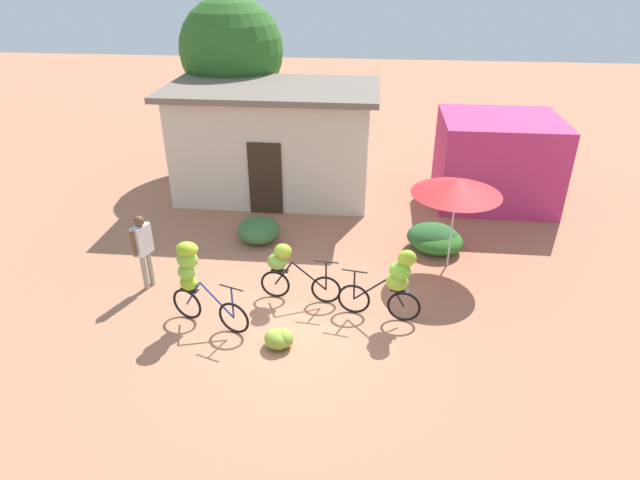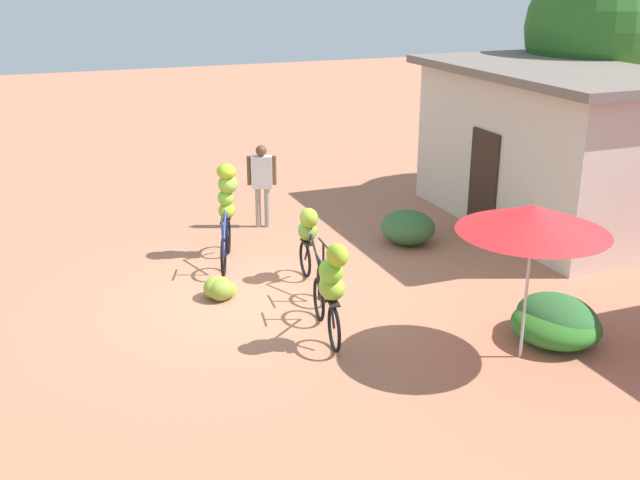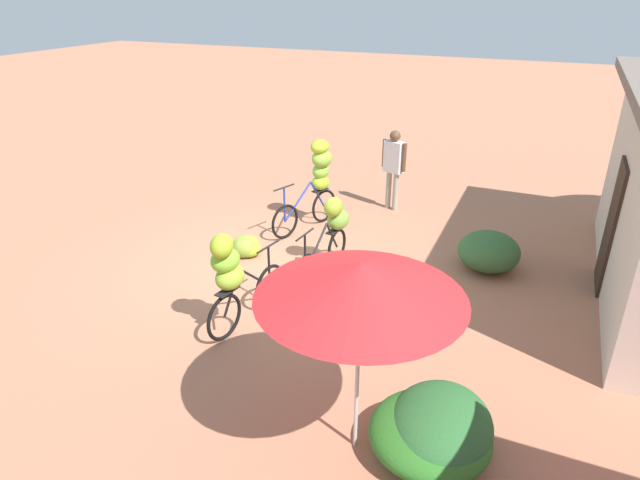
% 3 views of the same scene
% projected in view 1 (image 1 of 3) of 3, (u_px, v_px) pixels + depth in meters
% --- Properties ---
extents(ground_plane, '(60.00, 60.00, 0.00)m').
position_uv_depth(ground_plane, '(294.00, 328.00, 10.39)').
color(ground_plane, '#B07153').
extents(building_low, '(5.90, 3.39, 3.14)m').
position_uv_depth(building_low, '(274.00, 141.00, 15.54)').
color(building_low, beige).
rests_on(building_low, ground).
extents(shop_pink, '(3.20, 2.80, 2.41)m').
position_uv_depth(shop_pink, '(496.00, 160.00, 15.25)').
color(shop_pink, '#CB326E').
rests_on(shop_pink, ground).
extents(tree_behind_building, '(3.22, 3.22, 5.30)m').
position_uv_depth(tree_behind_building, '(232.00, 51.00, 16.80)').
color(tree_behind_building, brown).
rests_on(tree_behind_building, ground).
extents(hedge_bush_front_left, '(1.07, 1.02, 0.63)m').
position_uv_depth(hedge_bush_front_left, '(259.00, 230.00, 13.36)').
color(hedge_bush_front_left, '#386734').
rests_on(hedge_bush_front_left, ground).
extents(hedge_bush_front_right, '(1.24, 1.05, 0.61)m').
position_uv_depth(hedge_bush_front_right, '(433.00, 237.00, 13.07)').
color(hedge_bush_front_right, '#2A6730').
rests_on(hedge_bush_front_right, ground).
extents(hedge_bush_mid, '(1.25, 1.23, 0.50)m').
position_uv_depth(hedge_bush_mid, '(437.00, 240.00, 13.02)').
color(hedge_bush_mid, '#2C7525').
rests_on(hedge_bush_mid, ground).
extents(market_umbrella, '(1.95, 1.95, 2.13)m').
position_uv_depth(market_umbrella, '(457.00, 186.00, 11.57)').
color(market_umbrella, beige).
rests_on(market_umbrella, ground).
extents(bicycle_leftmost, '(1.66, 0.73, 1.71)m').
position_uv_depth(bicycle_leftmost, '(193.00, 276.00, 10.13)').
color(bicycle_leftmost, black).
rests_on(bicycle_leftmost, ground).
extents(bicycle_near_pile, '(1.69, 0.44, 1.26)m').
position_uv_depth(bicycle_near_pile, '(287.00, 267.00, 10.96)').
color(bicycle_near_pile, black).
rests_on(bicycle_near_pile, ground).
extents(bicycle_center_loaded, '(1.63, 0.45, 1.54)m').
position_uv_depth(bicycle_center_loaded, '(394.00, 280.00, 10.25)').
color(bicycle_center_loaded, black).
rests_on(bicycle_center_loaded, ground).
extents(banana_pile_on_ground, '(0.68, 0.70, 0.35)m').
position_uv_depth(banana_pile_on_ground, '(279.00, 339.00, 9.86)').
color(banana_pile_on_ground, olive).
rests_on(banana_pile_on_ground, ground).
extents(person_vendor, '(0.32, 0.55, 1.67)m').
position_uv_depth(person_vendor, '(143.00, 244.00, 11.22)').
color(person_vendor, gray).
rests_on(person_vendor, ground).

